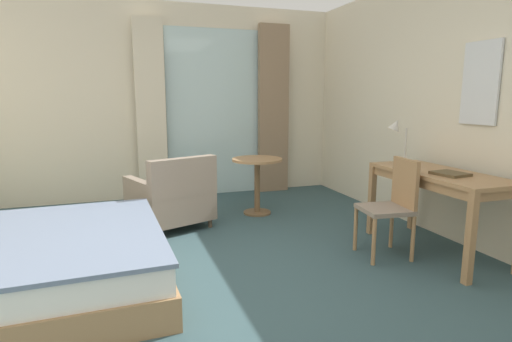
% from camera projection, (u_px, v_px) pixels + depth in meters
% --- Properties ---
extents(ground, '(5.74, 6.82, 0.10)m').
position_uv_depth(ground, '(213.00, 292.00, 3.23)').
color(ground, '#334C51').
extents(wall_back, '(5.34, 0.12, 2.74)m').
position_uv_depth(wall_back, '(162.00, 102.00, 5.91)').
color(wall_back, beige).
rests_on(wall_back, ground).
extents(wall_right, '(0.12, 6.42, 2.74)m').
position_uv_depth(wall_right, '(489.00, 105.00, 3.80)').
color(wall_right, beige).
rests_on(wall_right, ground).
extents(balcony_glass_door, '(1.37, 0.02, 2.41)m').
position_uv_depth(balcony_glass_door, '(214.00, 113.00, 6.10)').
color(balcony_glass_door, silver).
rests_on(balcony_glass_door, ground).
extents(curtain_panel_left, '(0.40, 0.10, 2.50)m').
position_uv_depth(curtain_panel_left, '(151.00, 111.00, 5.72)').
color(curtain_panel_left, beige).
rests_on(curtain_panel_left, ground).
extents(curtain_panel_right, '(0.46, 0.10, 2.50)m').
position_uv_depth(curtain_panel_right, '(273.00, 110.00, 6.29)').
color(curtain_panel_right, '#897056').
rests_on(curtain_panel_right, ground).
extents(bed, '(2.05, 1.86, 1.05)m').
position_uv_depth(bed, '(14.00, 266.00, 2.98)').
color(bed, '#9E754C').
rests_on(bed, ground).
extents(writing_desk, '(0.59, 1.36, 0.77)m').
position_uv_depth(writing_desk, '(439.00, 182.00, 3.81)').
color(writing_desk, '#9E754C').
rests_on(writing_desk, ground).
extents(desk_chair, '(0.46, 0.45, 0.90)m').
position_uv_depth(desk_chair, '(393.00, 202.00, 3.76)').
color(desk_chair, gray).
rests_on(desk_chair, ground).
extents(desk_lamp, '(0.26, 0.19, 0.48)m').
position_uv_depth(desk_lamp, '(398.00, 134.00, 4.14)').
color(desk_lamp, '#B7B2A8').
rests_on(desk_lamp, writing_desk).
extents(closed_book, '(0.26, 0.30, 0.02)m').
position_uv_depth(closed_book, '(450.00, 174.00, 3.63)').
color(closed_book, brown).
rests_on(closed_book, writing_desk).
extents(armchair_by_window, '(0.98, 0.97, 0.82)m').
position_uv_depth(armchair_by_window, '(172.00, 198.00, 4.60)').
color(armchair_by_window, gray).
rests_on(armchair_by_window, ground).
extents(round_cafe_table, '(0.62, 0.62, 0.70)m').
position_uv_depth(round_cafe_table, '(257.00, 173.00, 5.13)').
color(round_cafe_table, '#9E754C').
rests_on(round_cafe_table, ground).
extents(wall_mirror, '(0.02, 0.40, 0.75)m').
position_uv_depth(wall_mirror, '(480.00, 83.00, 3.78)').
color(wall_mirror, silver).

